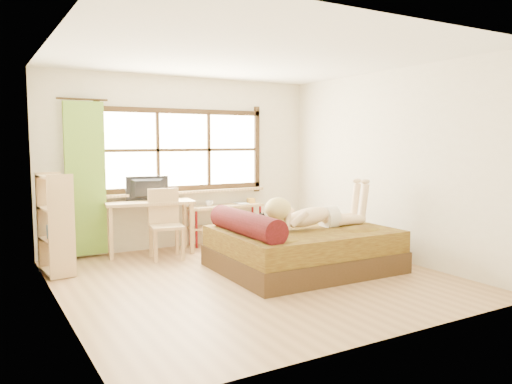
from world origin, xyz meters
TOP-DOWN VIEW (x-y plane):
  - floor at (0.00, 0.00)m, footprint 4.50×4.50m
  - ceiling at (0.00, 0.00)m, footprint 4.50×4.50m
  - wall_back at (0.00, 2.25)m, footprint 4.50×0.00m
  - wall_front at (0.00, -2.25)m, footprint 4.50×0.00m
  - wall_left at (-2.25, 0.00)m, footprint 0.00×4.50m
  - wall_right at (2.25, 0.00)m, footprint 0.00×4.50m
  - window at (0.00, 2.22)m, footprint 2.80×0.16m
  - curtain at (-1.55, 2.13)m, footprint 0.55×0.10m
  - bed at (0.73, 0.06)m, footprint 2.22×1.79m
  - woman at (0.94, 0.00)m, footprint 1.54×0.47m
  - kitten at (0.07, 0.15)m, footprint 0.33×0.14m
  - desk at (-0.68, 1.95)m, footprint 1.36×0.78m
  - monitor at (-0.68, 2.00)m, footprint 0.64×0.18m
  - chair at (-0.56, 1.59)m, footprint 0.51×0.51m
  - pipe_shelf at (0.67, 2.07)m, footprint 1.28×0.33m
  - cup at (0.36, 2.07)m, footprint 0.12×0.12m
  - book at (0.86, 2.07)m, footprint 0.18×0.25m
  - bookshelf at (-2.08, 1.38)m, footprint 0.38×0.59m

SIDE VIEW (x-z plane):
  - floor at x=0.00m, z-range 0.00..0.00m
  - bed at x=0.73m, z-range -0.12..0.71m
  - pipe_shelf at x=0.67m, z-range 0.11..0.83m
  - chair at x=-0.56m, z-range 0.06..1.06m
  - book at x=0.86m, z-range 0.64..0.66m
  - bookshelf at x=-2.08m, z-range 0.01..1.29m
  - kitten at x=0.07m, z-range 0.55..0.81m
  - cup at x=0.36m, z-range 0.64..0.74m
  - desk at x=-0.68m, z-range 0.29..1.09m
  - woman at x=0.94m, z-range 0.55..1.20m
  - monitor at x=-0.68m, z-range 0.80..1.16m
  - curtain at x=-1.55m, z-range 0.05..2.25m
  - wall_back at x=0.00m, z-range -0.90..3.60m
  - wall_front at x=0.00m, z-range -0.90..3.60m
  - wall_left at x=-2.25m, z-range -0.90..3.60m
  - wall_right at x=2.25m, z-range -0.90..3.60m
  - window at x=0.00m, z-range 0.78..2.24m
  - ceiling at x=0.00m, z-range 2.70..2.70m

